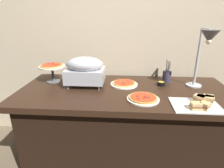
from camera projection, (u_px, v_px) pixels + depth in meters
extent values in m
plane|color=brown|center=(123.00, 158.00, 1.96)|extent=(8.00, 8.00, 0.00)
cube|color=#C6B593|center=(127.00, 34.00, 2.01)|extent=(4.40, 0.04, 2.40)
cube|color=black|center=(125.00, 92.00, 1.70)|extent=(1.90, 0.84, 0.05)
cube|color=black|center=(124.00, 128.00, 1.83)|extent=(1.75, 0.74, 0.71)
cylinder|color=#B7BABF|center=(68.00, 87.00, 1.70)|extent=(0.01, 0.01, 0.04)
cylinder|color=#B7BABF|center=(99.00, 88.00, 1.68)|extent=(0.01, 0.01, 0.04)
cylinder|color=#B7BABF|center=(74.00, 80.00, 1.89)|extent=(0.01, 0.01, 0.04)
cylinder|color=#B7BABF|center=(102.00, 80.00, 1.88)|extent=(0.01, 0.01, 0.04)
cube|color=#B7BABF|center=(86.00, 75.00, 1.76)|extent=(0.35, 0.26, 0.12)
ellipsoid|color=#B7BABF|center=(85.00, 64.00, 1.72)|extent=(0.33, 0.25, 0.14)
cylinder|color=#B7BABF|center=(194.00, 85.00, 1.79)|extent=(0.14, 0.14, 0.01)
cylinder|color=#B7BABF|center=(198.00, 58.00, 1.70)|extent=(0.02, 0.02, 0.51)
cylinder|color=#B7BABF|center=(207.00, 29.00, 1.53)|extent=(0.02, 0.17, 0.02)
cone|color=#595B60|center=(210.00, 36.00, 1.47)|extent=(0.15, 0.15, 0.10)
sphere|color=#F9EAB2|center=(209.00, 42.00, 1.48)|extent=(0.04, 0.04, 0.04)
cylinder|color=white|center=(144.00, 99.00, 1.49)|extent=(0.26, 0.26, 0.01)
cylinder|color=#C68E42|center=(144.00, 98.00, 1.48)|extent=(0.23, 0.23, 0.01)
cylinder|color=#AD3D1E|center=(144.00, 97.00, 1.48)|extent=(0.20, 0.20, 0.00)
cylinder|color=maroon|center=(139.00, 98.00, 1.44)|extent=(0.02, 0.02, 0.00)
cylinder|color=maroon|center=(149.00, 97.00, 1.46)|extent=(0.02, 0.02, 0.00)
cylinder|color=maroon|center=(145.00, 98.00, 1.45)|extent=(0.02, 0.02, 0.00)
cylinder|color=maroon|center=(146.00, 96.00, 1.48)|extent=(0.02, 0.02, 0.00)
cylinder|color=maroon|center=(138.00, 96.00, 1.49)|extent=(0.02, 0.02, 0.00)
cylinder|color=white|center=(124.00, 84.00, 1.81)|extent=(0.26, 0.26, 0.01)
cylinder|color=#DBA856|center=(124.00, 83.00, 1.80)|extent=(0.22, 0.22, 0.01)
cylinder|color=#AD3D1E|center=(125.00, 82.00, 1.80)|extent=(0.19, 0.19, 0.00)
cylinder|color=maroon|center=(126.00, 84.00, 1.76)|extent=(0.02, 0.02, 0.00)
cylinder|color=maroon|center=(124.00, 84.00, 1.75)|extent=(0.02, 0.02, 0.00)
cylinder|color=maroon|center=(123.00, 82.00, 1.79)|extent=(0.02, 0.02, 0.00)
cylinder|color=maroon|center=(129.00, 82.00, 1.81)|extent=(0.02, 0.02, 0.00)
cylinder|color=#595B60|center=(53.00, 74.00, 1.88)|extent=(0.02, 0.02, 0.15)
cylinder|color=#595B60|center=(54.00, 81.00, 1.90)|extent=(0.14, 0.14, 0.01)
cylinder|color=white|center=(52.00, 67.00, 1.85)|extent=(0.25, 0.25, 0.01)
cylinder|color=#DBA856|center=(52.00, 65.00, 1.84)|extent=(0.22, 0.22, 0.01)
cylinder|color=#AD3D1E|center=(52.00, 65.00, 1.84)|extent=(0.19, 0.19, 0.00)
cylinder|color=maroon|center=(53.00, 64.00, 1.86)|extent=(0.02, 0.02, 0.00)
cylinder|color=maroon|center=(58.00, 64.00, 1.84)|extent=(0.02, 0.02, 0.00)
cylinder|color=maroon|center=(56.00, 65.00, 1.81)|extent=(0.02, 0.02, 0.00)
cylinder|color=maroon|center=(49.00, 63.00, 1.88)|extent=(0.02, 0.02, 0.00)
cylinder|color=maroon|center=(51.00, 65.00, 1.82)|extent=(0.02, 0.02, 0.00)
cylinder|color=maroon|center=(53.00, 63.00, 1.90)|extent=(0.02, 0.02, 0.00)
cylinder|color=maroon|center=(54.00, 64.00, 1.85)|extent=(0.02, 0.02, 0.00)
cube|color=white|center=(196.00, 106.00, 1.38)|extent=(0.34, 0.26, 0.01)
cube|color=tan|center=(196.00, 108.00, 1.32)|extent=(0.07, 0.06, 0.02)
cube|color=brown|center=(196.00, 106.00, 1.31)|extent=(0.07, 0.06, 0.01)
cube|color=tan|center=(197.00, 104.00, 1.31)|extent=(0.07, 0.06, 0.02)
cube|color=tan|center=(209.00, 100.00, 1.43)|extent=(0.08, 0.07, 0.02)
cube|color=brown|center=(209.00, 99.00, 1.43)|extent=(0.08, 0.07, 0.01)
cube|color=tan|center=(210.00, 97.00, 1.42)|extent=(0.08, 0.07, 0.02)
cube|color=tan|center=(201.00, 101.00, 1.43)|extent=(0.08, 0.09, 0.02)
cube|color=brown|center=(201.00, 99.00, 1.42)|extent=(0.08, 0.09, 0.01)
cube|color=tan|center=(201.00, 97.00, 1.42)|extent=(0.08, 0.09, 0.02)
cube|color=tan|center=(205.00, 108.00, 1.32)|extent=(0.09, 0.09, 0.02)
cube|color=brown|center=(205.00, 106.00, 1.31)|extent=(0.09, 0.09, 0.01)
cube|color=tan|center=(206.00, 104.00, 1.31)|extent=(0.09, 0.09, 0.02)
cube|color=tan|center=(209.00, 102.00, 1.42)|extent=(0.08, 0.09, 0.02)
cube|color=brown|center=(210.00, 100.00, 1.41)|extent=(0.08, 0.09, 0.01)
cube|color=tan|center=(210.00, 98.00, 1.40)|extent=(0.08, 0.09, 0.02)
cube|color=tan|center=(200.00, 100.00, 1.44)|extent=(0.10, 0.10, 0.02)
cube|color=brown|center=(200.00, 98.00, 1.43)|extent=(0.10, 0.10, 0.01)
cube|color=tan|center=(200.00, 96.00, 1.43)|extent=(0.10, 0.10, 0.02)
cylinder|color=black|center=(162.00, 84.00, 1.79)|extent=(0.07, 0.07, 0.04)
cylinder|color=gold|center=(162.00, 82.00, 1.78)|extent=(0.06, 0.06, 0.01)
cylinder|color=#383347|center=(167.00, 77.00, 1.87)|extent=(0.08, 0.08, 0.11)
cylinder|color=#B7BABF|center=(168.00, 70.00, 1.85)|extent=(0.01, 0.03, 0.18)
cylinder|color=#B7BABF|center=(168.00, 70.00, 1.86)|extent=(0.03, 0.01, 0.17)
cylinder|color=#B7BABF|center=(169.00, 71.00, 1.84)|extent=(0.02, 0.02, 0.17)
cylinder|color=#B7BABF|center=(167.00, 69.00, 1.85)|extent=(0.01, 0.03, 0.19)
cylinder|color=#B7BABF|center=(167.00, 70.00, 1.87)|extent=(0.01, 0.03, 0.18)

